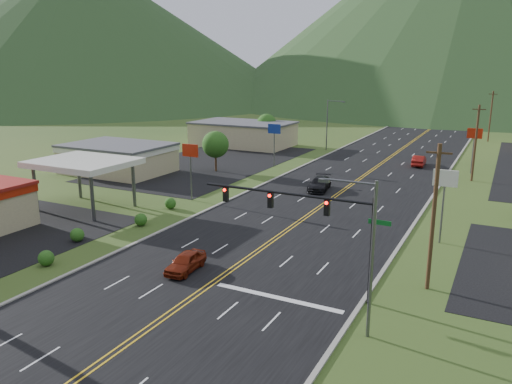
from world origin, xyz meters
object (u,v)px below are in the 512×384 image
at_px(traffic_signal, 312,216).
at_px(streetlight_west, 329,121).
at_px(streetlight_east, 367,249).
at_px(car_dark_mid, 319,184).
at_px(gas_canopy, 83,164).
at_px(car_red_far, 419,161).
at_px(car_red_near, 186,262).

distance_m(traffic_signal, streetlight_west, 58.88).
bearing_deg(streetlight_west, traffic_signal, -72.03).
relative_size(streetlight_east, car_dark_mid, 1.66).
height_order(gas_canopy, car_red_far, gas_canopy).
bearing_deg(gas_canopy, car_red_far, 55.66).
bearing_deg(car_red_near, traffic_signal, 1.96).
bearing_deg(car_dark_mid, streetlight_east, -74.75).
bearing_deg(streetlight_east, car_dark_mid, 114.14).
xyz_separation_m(traffic_signal, car_dark_mid, (-9.15, 26.89, -4.54)).
xyz_separation_m(traffic_signal, car_red_near, (-9.38, -1.07, -4.63)).
xyz_separation_m(streetlight_east, car_dark_mid, (-13.84, 30.88, -4.39)).
distance_m(gas_canopy, car_red_far, 48.91).
bearing_deg(car_dark_mid, streetlight_west, 98.32).
xyz_separation_m(car_red_near, car_red_far, (8.40, 49.32, 0.10)).
height_order(streetlight_east, gas_canopy, streetlight_east).
relative_size(streetlight_east, car_red_far, 1.85).
height_order(streetlight_east, car_red_far, streetlight_east).
bearing_deg(gas_canopy, car_dark_mid, 44.31).
bearing_deg(streetlight_west, car_red_far, -24.30).
bearing_deg(streetlight_east, car_red_far, 96.21).
bearing_deg(gas_canopy, traffic_signal, -15.70).
bearing_deg(car_red_near, car_red_far, 75.80).
relative_size(car_red_near, car_red_far, 0.85).
distance_m(streetlight_west, gas_canopy, 49.10).
height_order(traffic_signal, streetlight_west, streetlight_west).
xyz_separation_m(gas_canopy, car_red_near, (19.10, -9.07, -4.17)).
height_order(traffic_signal, car_red_near, traffic_signal).
bearing_deg(streetlight_east, gas_canopy, 160.12).
bearing_deg(car_dark_mid, car_red_far, 60.21).
distance_m(gas_canopy, car_dark_mid, 27.33).
bearing_deg(car_dark_mid, car_red_near, -99.38).
relative_size(streetlight_east, gas_canopy, 0.90).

